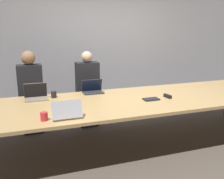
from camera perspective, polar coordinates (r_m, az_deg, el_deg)
ground_plane at (r=4.05m, az=5.96°, el=-12.06°), size 24.00×24.00×0.00m
curtain_wall at (r=5.46m, az=-2.31°, el=10.01°), size 12.00×0.06×2.80m
conference_table at (r=3.80m, az=6.22°, el=-2.69°), size 4.76×1.42×0.73m
laptop_far_left at (r=3.88m, az=-17.01°, el=-1.14°), size 0.33×0.24×0.24m
person_far_left at (r=4.42m, az=-18.01°, el=-0.92°), size 0.40×0.24×1.41m
cup_far_left at (r=3.91m, az=-13.17°, el=-1.11°), size 0.08×0.08×0.10m
laptop_near_left at (r=2.99m, az=-10.28°, el=-5.32°), size 0.35×0.22×0.22m
cup_near_left at (r=2.98m, az=-15.28°, el=-5.95°), size 0.09×0.09×0.10m
laptop_far_midleft at (r=4.10m, az=-4.46°, el=0.14°), size 0.34×0.22×0.22m
person_far_midleft at (r=4.53m, az=-5.59°, el=-0.28°), size 0.40×0.24×1.37m
stapler at (r=3.90m, az=12.58°, el=-1.49°), size 0.06×0.15×0.05m
notebook at (r=3.74m, az=8.94°, el=-2.20°), size 0.24×0.15×0.02m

